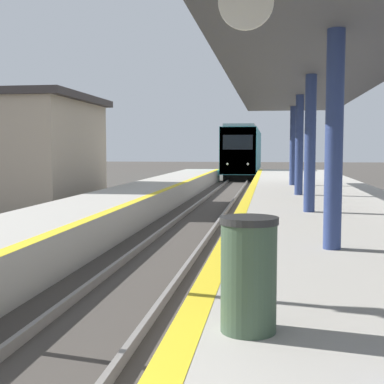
% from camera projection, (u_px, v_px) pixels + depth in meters
% --- Properties ---
extents(train, '(2.73, 19.31, 4.34)m').
position_uv_depth(train, '(244.00, 152.00, 48.56)').
color(train, black).
rests_on(train, ground).
extents(station_canopy, '(4.11, 25.08, 3.59)m').
position_uv_depth(station_canopy, '(311.00, 75.00, 13.06)').
color(station_canopy, navy).
rests_on(station_canopy, platform_right).
extents(trash_bin, '(0.50, 0.50, 0.99)m').
position_uv_depth(trash_bin, '(249.00, 274.00, 4.56)').
color(trash_bin, '#384C38').
rests_on(trash_bin, platform_right).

